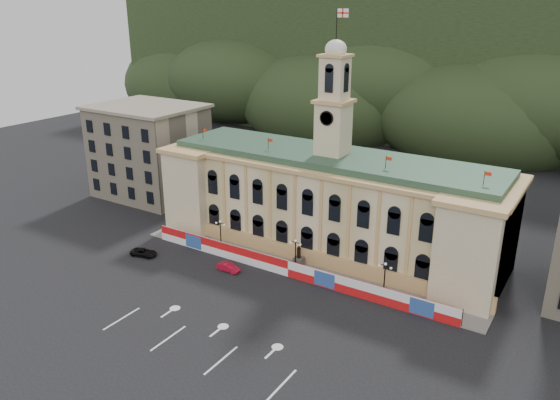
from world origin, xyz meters
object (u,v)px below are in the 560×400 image
Objects in this scene: lamp_center at (295,252)px; black_suv at (144,252)px; red_sedan at (228,267)px; statue at (299,261)px.

lamp_center reaches higher than black_suv.
red_sedan is 0.81× the size of black_suv.
black_suv is (-14.48, -3.08, -0.02)m from red_sedan.
black_suv is at bearing -157.75° from statue.
red_sedan is at bearing -143.30° from statue.
red_sedan is at bearing -91.53° from black_suv.
red_sedan is (-8.46, -6.30, -0.58)m from statue.
lamp_center is 10.28m from red_sedan.
lamp_center is 1.12× the size of black_suv.
red_sedan reaches higher than black_suv.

